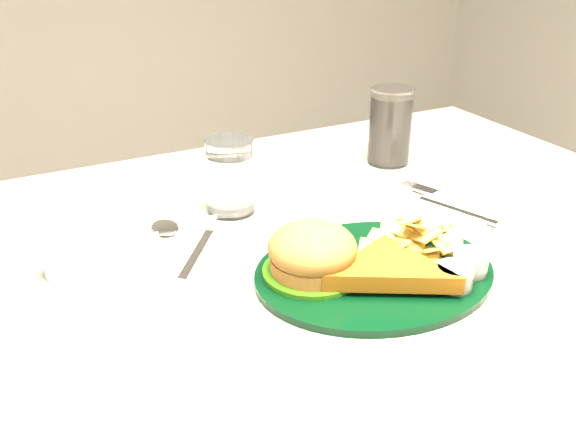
% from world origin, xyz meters
% --- Properties ---
extents(dinner_plate, '(0.30, 0.26, 0.06)m').
position_xyz_m(dinner_plate, '(0.06, -0.11, 0.78)').
color(dinner_plate, black).
rests_on(dinner_plate, table).
extents(water_glass, '(0.08, 0.08, 0.11)m').
position_xyz_m(water_glass, '(-0.03, 0.13, 0.80)').
color(water_glass, white).
rests_on(water_glass, table).
extents(cola_glass, '(0.09, 0.09, 0.13)m').
position_xyz_m(cola_glass, '(0.28, 0.19, 0.81)').
color(cola_glass, black).
rests_on(cola_glass, table).
extents(fork_napkin, '(0.17, 0.19, 0.01)m').
position_xyz_m(fork_napkin, '(0.25, -0.01, 0.76)').
color(fork_napkin, white).
rests_on(fork_napkin, table).
extents(spoon, '(0.14, 0.16, 0.01)m').
position_xyz_m(spoon, '(-0.11, 0.03, 0.76)').
color(spoon, silver).
rests_on(spoon, table).
extents(ramekin, '(0.05, 0.05, 0.03)m').
position_xyz_m(ramekin, '(-0.27, 0.06, 0.77)').
color(ramekin, white).
rests_on(ramekin, table).
extents(wrapped_straw, '(0.19, 0.09, 0.01)m').
position_xyz_m(wrapped_straw, '(-0.12, 0.11, 0.75)').
color(wrapped_straw, white).
rests_on(wrapped_straw, table).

